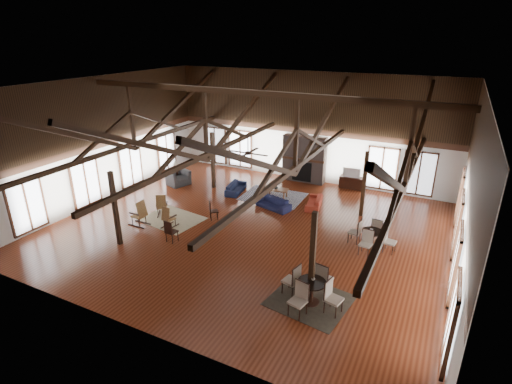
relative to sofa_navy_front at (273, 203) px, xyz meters
The scene contains 31 objects.
floor 2.42m from the sofa_navy_front, 91.27° to the right, with size 16.00×16.00×0.00m, color maroon.
ceiling 6.23m from the sofa_navy_front, 91.27° to the right, with size 16.00×14.00×0.02m, color black.
wall_back 5.35m from the sofa_navy_front, 90.67° to the left, with size 16.00×0.02×6.00m, color silver.
wall_front 9.80m from the sofa_navy_front, 90.33° to the right, with size 16.00×0.02×6.00m, color silver.
wall_left 8.84m from the sofa_navy_front, 163.35° to the right, with size 0.02×14.00×6.00m, color silver.
wall_right 8.75m from the sofa_navy_front, 16.86° to the right, with size 0.02×14.00×6.00m, color silver.
roof_truss 4.48m from the sofa_navy_front, 91.27° to the right, with size 15.60×14.07×3.14m.
post_grid 2.72m from the sofa_navy_front, 91.27° to the right, with size 8.16×7.16×3.05m.
fireplace 4.39m from the sofa_navy_front, 90.72° to the left, with size 2.50×0.69×2.60m.
ceiling_fan 4.89m from the sofa_navy_front, 82.54° to the right, with size 1.60×1.60×0.75m.
sofa_navy_front is the anchor object (origin of this frame).
sofa_navy_left 2.83m from the sofa_navy_front, 158.60° to the left, with size 0.66×1.69×0.49m, color #131935.
sofa_orange 1.99m from the sofa_navy_front, 32.58° to the left, with size 0.64×1.65×0.48m, color maroon.
coffee_table 1.48m from the sofa_navy_front, 107.61° to the left, with size 1.20×0.70×0.44m.
vase 1.45m from the sofa_navy_front, 109.15° to the left, with size 0.20×0.20×0.21m, color #B2B2B2.
armchair 6.12m from the sofa_navy_front, behind, with size 1.04×1.19×0.77m, color #2F2F31.
side_table_lamp 6.61m from the sofa_navy_front, behind, with size 0.48×0.48×1.23m.
rocking_chair_a 5.22m from the sofa_navy_front, 144.86° to the right, with size 0.77×0.90×1.03m.
rocking_chair_b 5.06m from the sofa_navy_front, 129.81° to the right, with size 0.50×0.80×0.97m.
rocking_chair_c 6.14m from the sofa_navy_front, 136.17° to the right, with size 0.90×0.51×1.16m.
side_chair_a 3.08m from the sofa_navy_front, 129.99° to the right, with size 0.53×0.53×0.89m.
side_chair_b 5.42m from the sofa_navy_front, 115.36° to the right, with size 0.44×0.44×0.95m.
cafe_table_near 7.26m from the sofa_navy_front, 56.36° to the right, with size 2.09×2.09×1.07m.
cafe_table_far 5.25m from the sofa_navy_front, 18.53° to the right, with size 1.90×1.90×0.98m.
cup_near 7.21m from the sofa_navy_front, 55.96° to the right, with size 0.11×0.11×0.09m, color #B2B2B2.
cup_far 5.25m from the sofa_navy_front, 19.22° to the right, with size 0.13×0.13×0.10m, color #B2B2B2.
tv_console 5.10m from the sofa_navy_front, 58.37° to the left, with size 1.27×0.48×0.64m, color black.
television 5.12m from the sofa_navy_front, 58.75° to the left, with size 0.91×0.12×0.53m, color #B2B2B2.
rug_tan 4.80m from the sofa_navy_front, 138.80° to the right, with size 2.59×2.04×0.01m, color tan.
rug_navy 1.50m from the sofa_navy_front, 114.56° to the left, with size 3.07×2.31×0.01m, color #171B43.
rug_dark 7.16m from the sofa_navy_front, 56.40° to the right, with size 2.34×2.13×0.01m, color black.
Camera 1 is at (7.16, -13.62, 7.87)m, focal length 28.00 mm.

